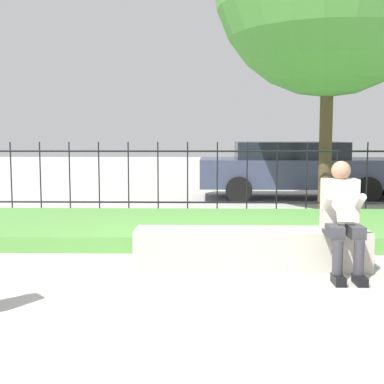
% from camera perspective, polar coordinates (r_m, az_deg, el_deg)
% --- Properties ---
extents(ground_plane, '(60.00, 60.00, 0.00)m').
position_cam_1_polar(ground_plane, '(6.28, 3.49, -8.06)').
color(ground_plane, '#B2AFA8').
extents(stone_bench, '(2.68, 0.52, 0.45)m').
position_cam_1_polar(stone_bench, '(6.25, 6.29, -6.25)').
color(stone_bench, '#B7B2A3').
rests_on(stone_bench, ground_plane).
extents(person_seated_reader, '(0.42, 0.73, 1.25)m').
position_cam_1_polar(person_seated_reader, '(6.04, 15.70, -2.24)').
color(person_seated_reader, black).
rests_on(person_seated_reader, ground_plane).
extents(grass_berm, '(10.26, 2.74, 0.21)m').
position_cam_1_polar(grass_berm, '(8.28, 2.97, -3.82)').
color(grass_berm, '#569342').
rests_on(grass_berm, ground_plane).
extents(iron_fence, '(8.26, 0.03, 1.40)m').
position_cam_1_polar(iron_fence, '(9.91, 2.71, 1.49)').
color(iron_fence, black).
rests_on(iron_fence, ground_plane).
extents(car_parked_center, '(4.66, 2.02, 1.36)m').
position_cam_1_polar(car_parked_center, '(13.08, 10.95, 2.52)').
color(car_parked_center, '#383D56').
rests_on(car_parked_center, ground_plane).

